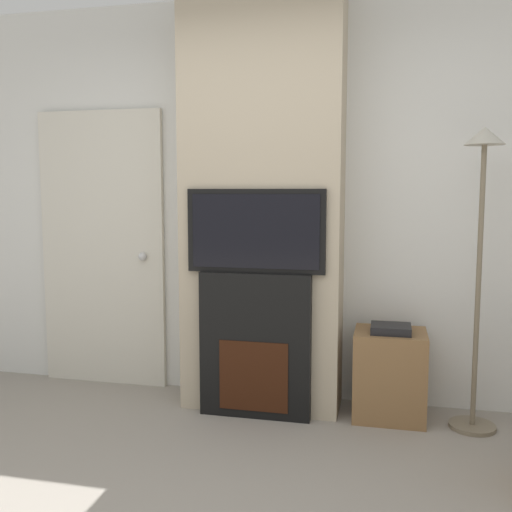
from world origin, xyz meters
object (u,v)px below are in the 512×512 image
Objects in this scene: television at (256,231)px; floor_lamp at (481,229)px; fireplace at (256,345)px; media_stand at (390,373)px.

floor_lamp is at bearing 4.20° from television.
television is 1.32m from floor_lamp.
fireplace is 0.72m from television.
floor_lamp reaches higher than fireplace.
floor_lamp is 1.04m from media_stand.
media_stand is at bearing 10.87° from television.
media_stand is (0.82, 0.16, -0.17)m from fireplace.
floor_lamp is 2.96× the size of media_stand.
television is at bearing -169.13° from media_stand.
media_stand is (0.82, 0.16, -0.89)m from television.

